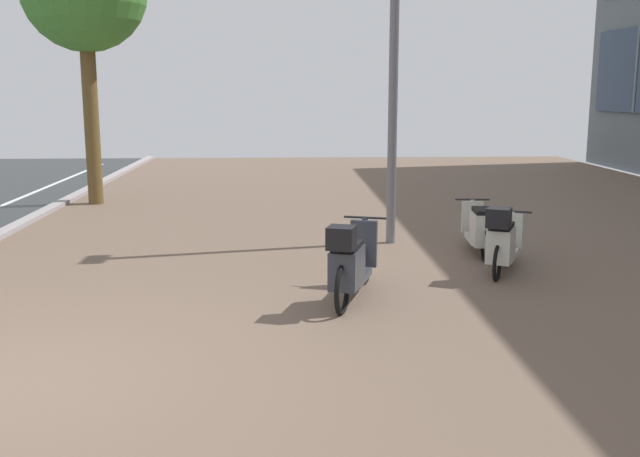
# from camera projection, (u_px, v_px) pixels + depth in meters

# --- Properties ---
(ground) EXTENTS (21.00, 40.00, 0.13)m
(ground) POSITION_uv_depth(u_px,v_px,m) (188.00, 387.00, 5.95)
(ground) COLOR #282B2C
(scooter_near) EXTENTS (0.52, 1.72, 0.73)m
(scooter_near) POSITION_uv_depth(u_px,v_px,m) (480.00, 229.00, 10.53)
(scooter_near) COLOR black
(scooter_near) RESTS_ON ground
(scooter_mid) EXTENTS (0.81, 1.79, 0.98)m
(scooter_mid) POSITION_uv_depth(u_px,v_px,m) (351.00, 263.00, 8.16)
(scooter_mid) COLOR black
(scooter_mid) RESTS_ON ground
(scooter_far) EXTENTS (0.93, 1.52, 0.95)m
(scooter_far) POSITION_uv_depth(u_px,v_px,m) (503.00, 241.00, 9.44)
(scooter_far) COLOR black
(scooter_far) RESTS_ON ground
(lamp_post) EXTENTS (0.20, 0.52, 5.64)m
(lamp_post) POSITION_uv_depth(u_px,v_px,m) (394.00, 36.00, 10.83)
(lamp_post) COLOR slate
(lamp_post) RESTS_ON ground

